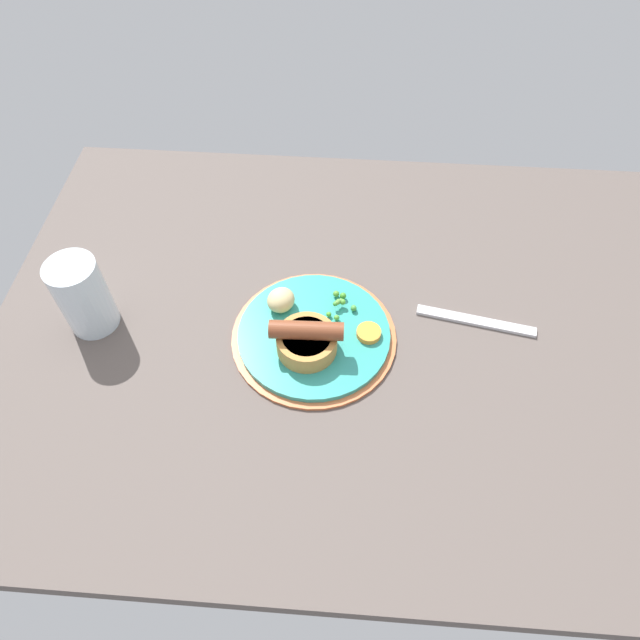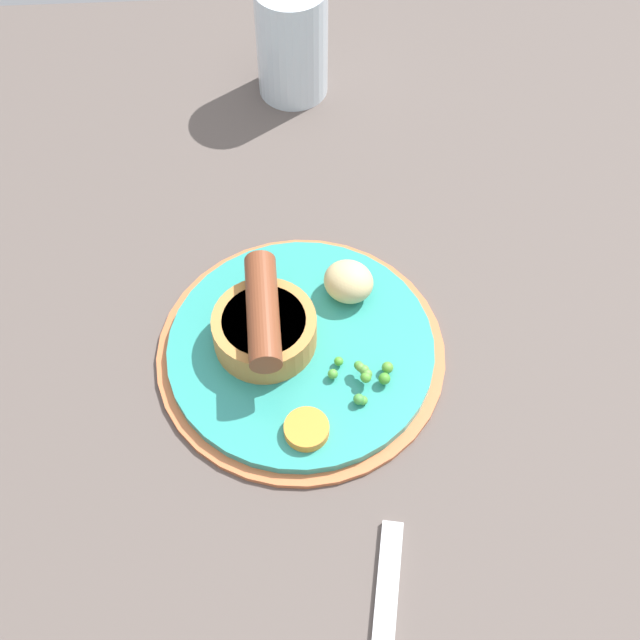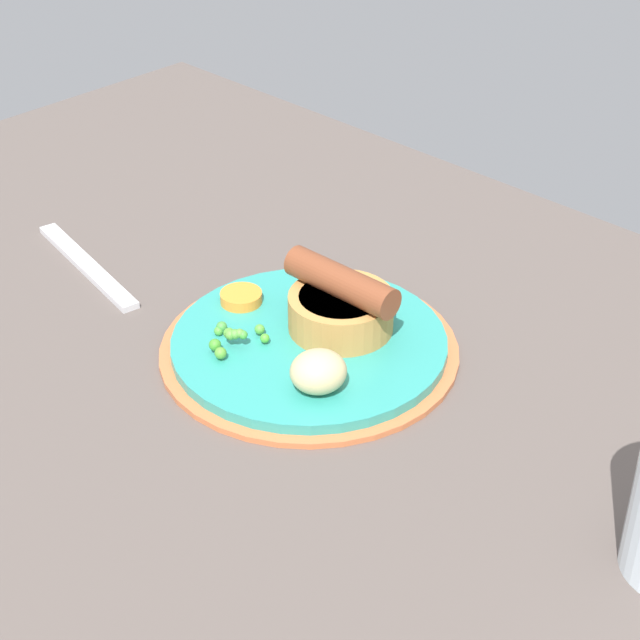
{
  "view_description": "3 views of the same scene",
  "coord_description": "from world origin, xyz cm",
  "px_view_note": "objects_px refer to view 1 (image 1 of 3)",
  "views": [
    {
      "loc": [
        -1.24,
        -52.1,
        72.72
      ],
      "look_at": [
        -4.79,
        -2.97,
        7.35
      ],
      "focal_mm": 32.0,
      "sensor_mm": 36.0,
      "label": 1
    },
    {
      "loc": [
        34.46,
        -3.69,
        67.9
      ],
      "look_at": [
        -6.51,
        -1.39,
        7.01
      ],
      "focal_mm": 50.0,
      "sensor_mm": 36.0,
      "label": 2
    },
    {
      "loc": [
        -56.33,
        48.02,
        53.65
      ],
      "look_at": [
        -6.17,
        -3.84,
        6.05
      ],
      "focal_mm": 60.0,
      "sensor_mm": 36.0,
      "label": 3
    }
  ],
  "objects_px": {
    "sausage_pudding": "(307,339)",
    "carrot_slice_0": "(369,333)",
    "potato_chunk_0": "(281,300)",
    "fork": "(476,321)",
    "pea_pile": "(341,303)",
    "dinner_plate": "(314,335)",
    "drinking_glass": "(83,296)"
  },
  "relations": [
    {
      "from": "dinner_plate",
      "to": "fork",
      "type": "distance_m",
      "value": 0.25
    },
    {
      "from": "dinner_plate",
      "to": "pea_pile",
      "type": "xyz_separation_m",
      "value": [
        0.04,
        0.05,
        0.02
      ]
    },
    {
      "from": "pea_pile",
      "to": "carrot_slice_0",
      "type": "relative_size",
      "value": 1.51
    },
    {
      "from": "sausage_pudding",
      "to": "drinking_glass",
      "type": "distance_m",
      "value": 0.33
    },
    {
      "from": "dinner_plate",
      "to": "fork",
      "type": "xyz_separation_m",
      "value": [
        0.24,
        0.05,
        -0.0
      ]
    },
    {
      "from": "sausage_pudding",
      "to": "pea_pile",
      "type": "distance_m",
      "value": 0.09
    },
    {
      "from": "sausage_pudding",
      "to": "potato_chunk_0",
      "type": "relative_size",
      "value": 2.38
    },
    {
      "from": "sausage_pudding",
      "to": "potato_chunk_0",
      "type": "height_order",
      "value": "sausage_pudding"
    },
    {
      "from": "sausage_pudding",
      "to": "potato_chunk_0",
      "type": "distance_m",
      "value": 0.09
    },
    {
      "from": "sausage_pudding",
      "to": "pea_pile",
      "type": "height_order",
      "value": "sausage_pudding"
    },
    {
      "from": "pea_pile",
      "to": "drinking_glass",
      "type": "distance_m",
      "value": 0.38
    },
    {
      "from": "sausage_pudding",
      "to": "carrot_slice_0",
      "type": "xyz_separation_m",
      "value": [
        0.09,
        0.03,
        -0.02
      ]
    },
    {
      "from": "dinner_plate",
      "to": "pea_pile",
      "type": "relative_size",
      "value": 4.52
    },
    {
      "from": "sausage_pudding",
      "to": "pea_pile",
      "type": "xyz_separation_m",
      "value": [
        0.04,
        0.08,
        -0.01
      ]
    },
    {
      "from": "carrot_slice_0",
      "to": "fork",
      "type": "bearing_deg",
      "value": 15.62
    },
    {
      "from": "potato_chunk_0",
      "to": "carrot_slice_0",
      "type": "height_order",
      "value": "potato_chunk_0"
    },
    {
      "from": "sausage_pudding",
      "to": "drinking_glass",
      "type": "xyz_separation_m",
      "value": [
        -0.33,
        0.04,
        0.02
      ]
    },
    {
      "from": "dinner_plate",
      "to": "pea_pile",
      "type": "distance_m",
      "value": 0.06
    },
    {
      "from": "pea_pile",
      "to": "drinking_glass",
      "type": "height_order",
      "value": "drinking_glass"
    },
    {
      "from": "sausage_pudding",
      "to": "fork",
      "type": "xyz_separation_m",
      "value": [
        0.25,
        0.08,
        -0.03
      ]
    },
    {
      "from": "pea_pile",
      "to": "carrot_slice_0",
      "type": "xyz_separation_m",
      "value": [
        0.04,
        -0.05,
        -0.0
      ]
    },
    {
      "from": "dinner_plate",
      "to": "pea_pile",
      "type": "bearing_deg",
      "value": 53.86
    },
    {
      "from": "potato_chunk_0",
      "to": "carrot_slice_0",
      "type": "bearing_deg",
      "value": -17.75
    },
    {
      "from": "potato_chunk_0",
      "to": "fork",
      "type": "height_order",
      "value": "potato_chunk_0"
    },
    {
      "from": "fork",
      "to": "carrot_slice_0",
      "type": "bearing_deg",
      "value": -153.96
    },
    {
      "from": "carrot_slice_0",
      "to": "fork",
      "type": "distance_m",
      "value": 0.17
    },
    {
      "from": "potato_chunk_0",
      "to": "fork",
      "type": "relative_size",
      "value": 0.24
    },
    {
      "from": "sausage_pudding",
      "to": "dinner_plate",
      "type": "bearing_deg",
      "value": -106.2
    },
    {
      "from": "fork",
      "to": "dinner_plate",
      "type": "bearing_deg",
      "value": -158.72
    },
    {
      "from": "potato_chunk_0",
      "to": "carrot_slice_0",
      "type": "xyz_separation_m",
      "value": [
        0.13,
        -0.04,
        -0.01
      ]
    },
    {
      "from": "pea_pile",
      "to": "potato_chunk_0",
      "type": "distance_m",
      "value": 0.09
    },
    {
      "from": "drinking_glass",
      "to": "carrot_slice_0",
      "type": "bearing_deg",
      "value": -0.78
    }
  ]
}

